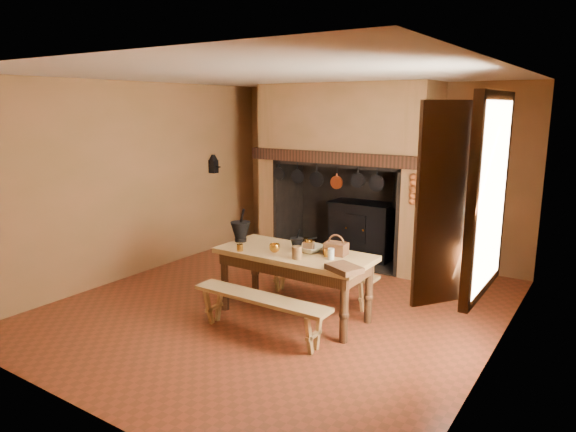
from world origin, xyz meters
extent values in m
plane|color=maroon|center=(0.00, 0.00, 0.00)|extent=(5.50, 5.50, 0.00)
plane|color=silver|center=(0.00, 0.00, 2.80)|extent=(5.50, 5.50, 0.00)
cube|color=#98623C|center=(0.00, 2.75, 1.40)|extent=(5.00, 0.02, 2.80)
cube|color=#98623C|center=(-2.50, 0.00, 1.40)|extent=(0.02, 5.50, 2.80)
cube|color=#98623C|center=(2.50, 0.00, 1.40)|extent=(0.02, 5.50, 2.80)
cube|color=#98623C|center=(0.00, -2.75, 1.40)|extent=(5.00, 0.02, 2.80)
cube|color=#98623C|center=(-1.55, 2.30, 1.40)|extent=(0.30, 0.90, 2.80)
cube|color=#98623C|center=(0.95, 2.30, 1.40)|extent=(0.30, 0.90, 2.80)
cube|color=#98623C|center=(-0.30, 2.30, 2.20)|extent=(2.20, 0.90, 1.20)
cube|color=black|center=(-0.30, 1.90, 1.69)|extent=(2.95, 0.22, 0.18)
cube|color=black|center=(-0.30, 2.72, 0.80)|extent=(2.20, 0.06, 1.60)
cube|color=black|center=(-0.30, 2.30, 0.01)|extent=(2.20, 0.90, 0.02)
cube|color=black|center=(-0.05, 2.45, 0.45)|extent=(1.00, 0.50, 0.90)
cube|color=black|center=(-0.05, 2.43, 0.92)|extent=(1.04, 0.54, 0.04)
cube|color=black|center=(-0.05, 2.19, 0.55)|extent=(0.35, 0.02, 0.45)
cylinder|color=black|center=(0.50, 2.45, 1.25)|extent=(0.10, 0.10, 0.70)
cylinder|color=gold|center=(-0.20, 2.17, 0.55)|extent=(0.03, 0.03, 0.03)
cylinder|color=gold|center=(0.10, 2.17, 0.55)|extent=(0.03, 0.03, 0.03)
cylinder|color=gold|center=(-1.05, 2.30, 0.10)|extent=(0.40, 0.40, 0.20)
cylinder|color=gold|center=(-1.00, 2.05, 0.09)|extent=(0.34, 0.34, 0.18)
cube|color=black|center=(-1.25, 2.40, 0.08)|extent=(0.18, 0.18, 0.16)
cone|color=#4F5829|center=(1.18, 1.79, 1.38)|extent=(0.20, 0.20, 0.35)
cube|color=white|center=(2.48, -0.40, 1.70)|extent=(0.02, 1.00, 1.60)
cube|color=#3C2513|center=(2.45, -0.40, 2.54)|extent=(0.08, 1.16, 0.08)
cube|color=#3C2513|center=(2.45, -0.40, 0.86)|extent=(0.08, 1.16, 0.08)
cube|color=#3C2513|center=(2.25, -1.08, 1.70)|extent=(0.29, 0.39, 1.60)
cube|color=#3C2513|center=(2.25, 0.28, 1.70)|extent=(0.29, 0.39, 1.60)
cube|color=black|center=(-2.42, 1.55, 1.45)|extent=(0.12, 0.12, 0.22)
cone|color=black|center=(-2.42, 1.55, 1.60)|extent=(0.16, 0.16, 0.10)
cylinder|color=black|center=(-2.33, 1.55, 1.45)|extent=(0.12, 0.02, 0.02)
cube|color=#A57D4C|center=(0.31, -0.15, 0.76)|extent=(1.83, 0.81, 0.06)
cube|color=#3C2513|center=(0.31, -0.15, 0.66)|extent=(1.71, 0.69, 0.14)
cylinder|color=#3C2513|center=(-0.51, -0.45, 0.37)|extent=(0.09, 0.09, 0.73)
cylinder|color=#3C2513|center=(1.12, -0.45, 0.37)|extent=(0.09, 0.09, 0.73)
cylinder|color=#3C2513|center=(-0.51, 0.16, 0.37)|extent=(0.09, 0.09, 0.73)
cylinder|color=#3C2513|center=(1.12, 0.16, 0.37)|extent=(0.09, 0.09, 0.73)
cube|color=#A57D4C|center=(0.31, -0.83, 0.44)|extent=(1.64, 0.29, 0.04)
cube|color=#A57D4C|center=(0.31, 0.46, 0.41)|extent=(1.54, 0.27, 0.04)
cylinder|color=black|center=(-0.51, -0.13, 0.82)|extent=(0.15, 0.15, 0.04)
cone|color=black|center=(-0.51, -0.13, 0.94)|extent=(0.25, 0.25, 0.20)
cylinder|color=black|center=(-0.48, -0.13, 1.12)|extent=(0.10, 0.05, 0.20)
cylinder|color=black|center=(0.32, -0.12, 0.81)|extent=(0.09, 0.09, 0.03)
cone|color=black|center=(0.32, -0.12, 0.89)|extent=(0.16, 0.16, 0.13)
cylinder|color=black|center=(0.34, -0.12, 1.00)|extent=(0.06, 0.02, 0.13)
cube|color=#3C2513|center=(0.44, -0.06, 0.85)|extent=(0.15, 0.15, 0.12)
cylinder|color=gold|center=(0.44, -0.06, 0.93)|extent=(0.09, 0.09, 0.03)
cylinder|color=black|center=(0.49, -0.06, 0.96)|extent=(0.10, 0.05, 0.03)
cylinder|color=gold|center=(-0.24, -0.48, 0.83)|extent=(0.09, 0.09, 0.08)
cylinder|color=gold|center=(0.72, -0.11, 0.84)|extent=(0.09, 0.09, 0.09)
imported|color=beige|center=(0.45, -0.05, 0.83)|extent=(0.35, 0.35, 0.08)
cylinder|color=brown|center=(0.48, -0.37, 0.86)|extent=(0.12, 0.12, 0.14)
cylinder|color=beige|center=(0.81, -0.19, 0.86)|extent=(0.08, 0.08, 0.13)
cube|color=#4D2B17|center=(0.76, 0.02, 0.86)|extent=(0.26, 0.19, 0.14)
torus|color=#4D2B17|center=(0.76, 0.02, 0.93)|extent=(0.20, 0.03, 0.20)
cube|color=#3C2513|center=(1.12, -0.48, 0.82)|extent=(0.42, 0.37, 0.06)
imported|color=gold|center=(0.12, -0.29, 0.84)|extent=(0.13, 0.13, 0.10)
camera|label=1|loc=(3.41, -4.99, 2.45)|focal=32.00mm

